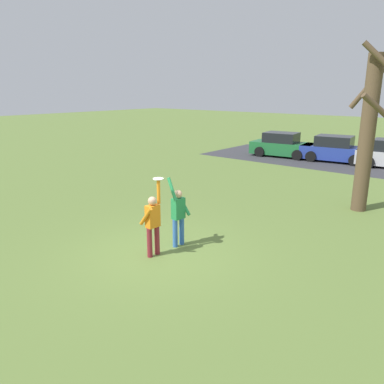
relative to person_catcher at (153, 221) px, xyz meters
name	(u,v)px	position (x,y,z in m)	size (l,w,h in m)	color
ground_plane	(161,253)	(0.04, 0.23, -0.98)	(120.00, 120.00, 0.00)	olive
person_catcher	(153,221)	(0.00, 0.00, 0.00)	(0.49, 0.56, 2.08)	maroon
person_defender	(178,213)	(0.07, 0.93, 0.00)	(0.49, 0.57, 2.04)	#3366B7
frisbee_disc	(158,179)	(0.02, 0.22, 1.11)	(0.28, 0.28, 0.02)	white
parked_car_green	(282,146)	(-4.54, 16.60, -0.25)	(4.30, 2.43, 1.59)	#1E6633
parked_car_blue	(335,150)	(-1.16, 17.00, -0.25)	(4.30, 2.43, 1.59)	#233893
parking_strip	(333,161)	(-1.17, 16.91, -0.98)	(16.42, 6.40, 0.01)	#38383D
bare_tree_tall	(368,130)	(3.06, 7.70, 1.98)	(2.30, 2.31, 5.89)	brown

